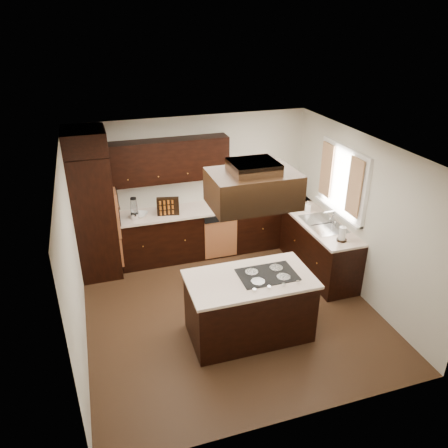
{
  "coord_description": "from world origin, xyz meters",
  "views": [
    {
      "loc": [
        -1.72,
        -5.11,
        4.08
      ],
      "look_at": [
        0.1,
        0.6,
        1.15
      ],
      "focal_mm": 35.0,
      "sensor_mm": 36.0,
      "label": 1
    }
  ],
  "objects_px": {
    "oven_column": "(95,216)",
    "spice_rack": "(168,206)",
    "range_hood": "(253,189)",
    "island": "(249,308)"
  },
  "relations": [
    {
      "from": "oven_column",
      "to": "spice_rack",
      "type": "bearing_deg",
      "value": -0.66
    },
    {
      "from": "oven_column",
      "to": "range_hood",
      "type": "relative_size",
      "value": 2.02
    },
    {
      "from": "spice_rack",
      "to": "oven_column",
      "type": "bearing_deg",
      "value": -168.81
    },
    {
      "from": "oven_column",
      "to": "spice_rack",
      "type": "xyz_separation_m",
      "value": [
        1.22,
        -0.01,
        0.02
      ]
    },
    {
      "from": "oven_column",
      "to": "island",
      "type": "xyz_separation_m",
      "value": [
        1.85,
        -2.3,
        -0.62
      ]
    },
    {
      "from": "spice_rack",
      "to": "range_hood",
      "type": "bearing_deg",
      "value": -61.76
    },
    {
      "from": "island",
      "to": "spice_rack",
      "type": "bearing_deg",
      "value": 105.92
    },
    {
      "from": "island",
      "to": "range_hood",
      "type": "relative_size",
      "value": 1.54
    },
    {
      "from": "range_hood",
      "to": "oven_column",
      "type": "bearing_deg",
      "value": 129.74
    },
    {
      "from": "oven_column",
      "to": "range_hood",
      "type": "distance_m",
      "value": 3.13
    }
  ]
}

